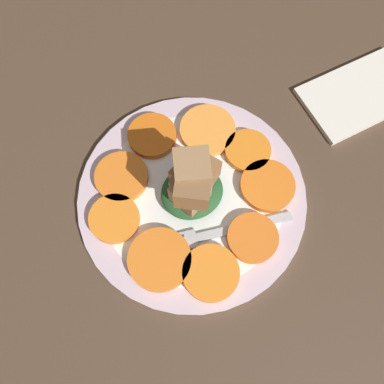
{
  "coord_description": "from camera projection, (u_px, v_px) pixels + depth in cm",
  "views": [
    {
      "loc": [
        -7.43,
        -14.58,
        49.15
      ],
      "look_at": [
        0.0,
        0.0,
        4.1
      ],
      "focal_mm": 35.0,
      "sensor_mm": 36.0,
      "label": 1
    }
  ],
  "objects": [
    {
      "name": "carrot_slice_4",
      "position": [
        114.0,
        219.0,
        0.47
      ],
      "size": [
        6.38,
        6.38,
        1.1
      ],
      "primitive_type": "cylinder",
      "color": "orange",
      "rests_on": "plate"
    },
    {
      "name": "plate",
      "position": [
        192.0,
        196.0,
        0.49
      ],
      "size": [
        30.03,
        30.03,
        1.05
      ],
      "color": "silver",
      "rests_on": "table_slab"
    },
    {
      "name": "napkin",
      "position": [
        360.0,
        94.0,
        0.55
      ],
      "size": [
        16.93,
        10.16,
        0.8
      ],
      "color": "silver",
      "rests_on": "table_slab"
    },
    {
      "name": "center_pile",
      "position": [
        192.0,
        184.0,
        0.45
      ],
      "size": [
        8.17,
        8.17,
        10.07
      ],
      "color": "#235128",
      "rests_on": "plate"
    },
    {
      "name": "carrot_slice_5",
      "position": [
        160.0,
        259.0,
        0.45
      ],
      "size": [
        7.8,
        7.8,
        1.1
      ],
      "primitive_type": "cylinder",
      "color": "orange",
      "rests_on": "plate"
    },
    {
      "name": "carrot_slice_6",
      "position": [
        211.0,
        273.0,
        0.45
      ],
      "size": [
        6.93,
        6.93,
        1.1
      ],
      "primitive_type": "cylinder",
      "color": "orange",
      "rests_on": "plate"
    },
    {
      "name": "carrot_slice_0",
      "position": [
        248.0,
        151.0,
        0.5
      ],
      "size": [
        6.2,
        6.2,
        1.1
      ],
      "primitive_type": "cylinder",
      "color": "orange",
      "rests_on": "plate"
    },
    {
      "name": "fork",
      "position": [
        216.0,
        233.0,
        0.47
      ],
      "size": [
        18.7,
        6.01,
        0.4
      ],
      "rotation": [
        0.0,
        0.0,
        -0.23
      ],
      "color": "#B2B2B7",
      "rests_on": "plate"
    },
    {
      "name": "carrot_slice_8",
      "position": [
        267.0,
        186.0,
        0.49
      ],
      "size": [
        7.13,
        7.13,
        1.1
      ],
      "primitive_type": "cylinder",
      "color": "orange",
      "rests_on": "plate"
    },
    {
      "name": "table_slab",
      "position": [
        192.0,
        200.0,
        0.51
      ],
      "size": [
        120.0,
        120.0,
        2.0
      ],
      "primitive_type": "cube",
      "color": "#4C3828",
      "rests_on": "ground"
    },
    {
      "name": "carrot_slice_3",
      "position": [
        121.0,
        177.0,
        0.49
      ],
      "size": [
        6.99,
        6.99,
        1.1
      ],
      "primitive_type": "cylinder",
      "color": "orange",
      "rests_on": "plate"
    },
    {
      "name": "carrot_slice_1",
      "position": [
        208.0,
        130.0,
        0.52
      ],
      "size": [
        7.68,
        7.68,
        1.1
      ],
      "primitive_type": "cylinder",
      "color": "#F99439",
      "rests_on": "plate"
    },
    {
      "name": "carrot_slice_2",
      "position": [
        152.0,
        136.0,
        0.51
      ],
      "size": [
        6.67,
        6.67,
        1.1
      ],
      "primitive_type": "cylinder",
      "color": "orange",
      "rests_on": "plate"
    },
    {
      "name": "carrot_slice_7",
      "position": [
        253.0,
        238.0,
        0.46
      ],
      "size": [
        6.37,
        6.37,
        1.1
      ],
      "primitive_type": "cylinder",
      "color": "orange",
      "rests_on": "plate"
    }
  ]
}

